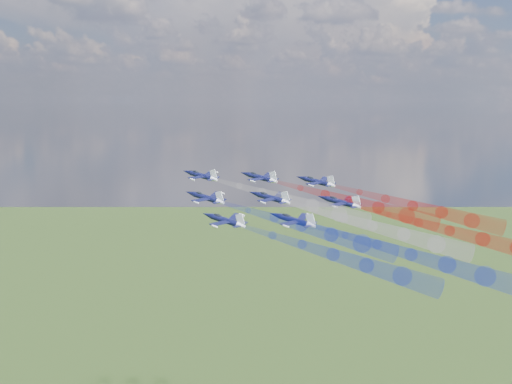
# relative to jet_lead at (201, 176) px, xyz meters

# --- Properties ---
(jet_lead) EXTENTS (17.06, 15.67, 6.75)m
(jet_lead) POSITION_rel_jet_lead_xyz_m (0.00, 0.00, 0.00)
(jet_lead) COLOR black
(trail_lead) EXTENTS (46.19, 23.10, 11.75)m
(trail_lead) POSITION_rel_jet_lead_xyz_m (27.51, -11.39, -4.23)
(trail_lead) COLOR white
(jet_inner_left) EXTENTS (17.06, 15.67, 6.75)m
(jet_inner_left) POSITION_rel_jet_lead_xyz_m (6.92, -17.33, -3.67)
(jet_inner_left) COLOR black
(trail_inner_left) EXTENTS (46.19, 23.10, 11.75)m
(trail_inner_left) POSITION_rel_jet_lead_xyz_m (34.43, -28.72, -7.90)
(trail_inner_left) COLOR #192ED7
(jet_inner_right) EXTENTS (17.06, 15.67, 6.75)m
(jet_inner_right) POSITION_rel_jet_lead_xyz_m (16.74, 4.05, -0.53)
(jet_inner_right) COLOR black
(trail_inner_right) EXTENTS (46.19, 23.10, 11.75)m
(trail_inner_right) POSITION_rel_jet_lead_xyz_m (44.24, -7.34, -4.75)
(trail_inner_right) COLOR red
(jet_outer_left) EXTENTS (17.06, 15.67, 6.75)m
(jet_outer_left) POSITION_rel_jet_lead_xyz_m (15.96, -30.73, -6.91)
(jet_outer_left) COLOR black
(trail_outer_left) EXTENTS (46.19, 23.10, 11.75)m
(trail_outer_left) POSITION_rel_jet_lead_xyz_m (43.47, -42.13, -11.14)
(trail_outer_left) COLOR #192ED7
(jet_center_third) EXTENTS (17.06, 15.67, 6.75)m
(jet_center_third) POSITION_rel_jet_lead_xyz_m (23.38, -12.23, -3.90)
(jet_center_third) COLOR black
(trail_center_third) EXTENTS (46.19, 23.10, 11.75)m
(trail_center_third) POSITION_rel_jet_lead_xyz_m (50.89, -23.62, -8.13)
(trail_center_third) COLOR white
(jet_outer_right) EXTENTS (17.06, 15.67, 6.75)m
(jet_outer_right) POSITION_rel_jet_lead_xyz_m (32.90, 8.83, -1.89)
(jet_outer_right) COLOR black
(trail_outer_right) EXTENTS (46.19, 23.10, 11.75)m
(trail_outer_right) POSITION_rel_jet_lead_xyz_m (60.40, -2.57, -6.12)
(trail_outer_right) COLOR red
(jet_rear_left) EXTENTS (17.06, 15.67, 6.75)m
(jet_rear_left) POSITION_rel_jet_lead_xyz_m (32.31, -27.27, -6.82)
(jet_rear_left) COLOR black
(trail_rear_left) EXTENTS (46.19, 23.10, 11.75)m
(trail_rear_left) POSITION_rel_jet_lead_xyz_m (59.81, -38.67, -11.04)
(trail_rear_left) COLOR #192ED7
(jet_rear_right) EXTENTS (17.06, 15.67, 6.75)m
(jet_rear_right) POSITION_rel_jet_lead_xyz_m (41.54, -7.31, -5.17)
(jet_rear_right) COLOR black
(trail_rear_right) EXTENTS (46.19, 23.10, 11.75)m
(trail_rear_right) POSITION_rel_jet_lead_xyz_m (69.05, -18.71, -9.39)
(trail_rear_right) COLOR red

